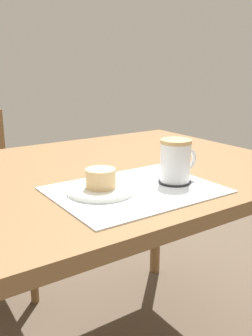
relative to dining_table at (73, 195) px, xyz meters
name	(u,v)px	position (x,y,z in m)	size (l,w,h in m)	color
dining_table	(73,195)	(0.00, 0.00, 0.00)	(1.37, 0.88, 0.73)	brown
placemat	(135,190)	(0.06, -0.23, 0.07)	(0.40, 0.31, 0.00)	white
pastry_plate	(101,190)	(-0.02, -0.20, 0.08)	(0.17, 0.17, 0.01)	silver
pastry	(101,178)	(-0.02, -0.20, 0.11)	(0.07, 0.07, 0.05)	#E5BC7F
coffee_coaster	(175,182)	(0.18, -0.24, 0.07)	(0.09, 0.09, 0.01)	#232328
coffee_mug	(176,160)	(0.18, -0.24, 0.13)	(0.11, 0.08, 0.11)	white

